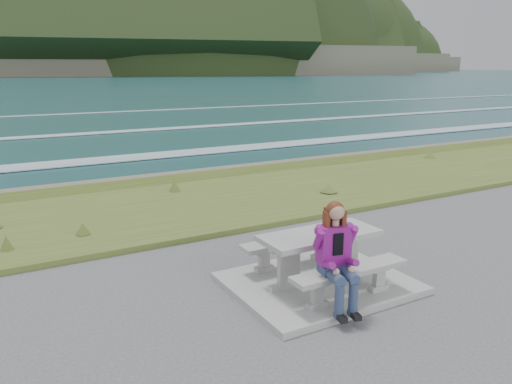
{
  "coord_description": "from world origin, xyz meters",
  "views": [
    {
      "loc": [
        -4.23,
        -5.58,
        3.21
      ],
      "look_at": [
        -0.4,
        1.2,
        1.25
      ],
      "focal_mm": 35.0,
      "sensor_mm": 36.0,
      "label": 1
    }
  ],
  "objects_px": {
    "picnic_table": "(320,243)",
    "bench_seaward": "(293,244)",
    "bench_landward": "(350,275)",
    "seated_woman": "(338,271)"
  },
  "relations": [
    {
      "from": "picnic_table",
      "to": "bench_seaward",
      "type": "bearing_deg",
      "value": 90.0
    },
    {
      "from": "picnic_table",
      "to": "seated_woman",
      "type": "bearing_deg",
      "value": -110.76
    },
    {
      "from": "picnic_table",
      "to": "seated_woman",
      "type": "xyz_separation_m",
      "value": [
        -0.32,
        -0.83,
        -0.06
      ]
    },
    {
      "from": "picnic_table",
      "to": "bench_landward",
      "type": "bearing_deg",
      "value": -90.0
    },
    {
      "from": "picnic_table",
      "to": "bench_landward",
      "type": "xyz_separation_m",
      "value": [
        0.0,
        -0.7,
        -0.23
      ]
    },
    {
      "from": "bench_seaward",
      "to": "seated_woman",
      "type": "relative_size",
      "value": 1.26
    },
    {
      "from": "picnic_table",
      "to": "bench_landward",
      "type": "height_order",
      "value": "picnic_table"
    },
    {
      "from": "picnic_table",
      "to": "bench_landward",
      "type": "relative_size",
      "value": 1.0
    },
    {
      "from": "bench_landward",
      "to": "seated_woman",
      "type": "relative_size",
      "value": 1.26
    },
    {
      "from": "bench_landward",
      "to": "seated_woman",
      "type": "xyz_separation_m",
      "value": [
        -0.32,
        -0.13,
        0.18
      ]
    }
  ]
}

